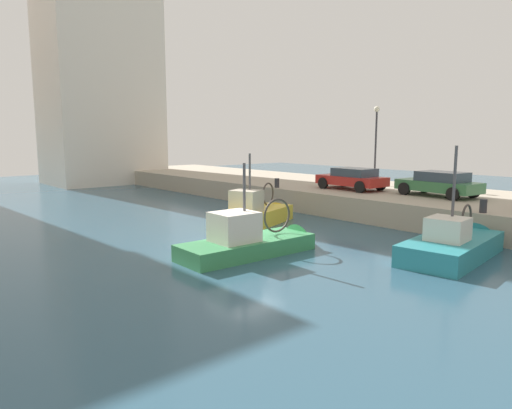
# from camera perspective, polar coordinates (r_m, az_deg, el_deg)

# --- Properties ---
(water_surface) EXTENTS (80.00, 80.00, 0.00)m
(water_surface) POSITION_cam_1_polar(r_m,az_deg,el_deg) (18.69, -1.30, -4.76)
(water_surface) COLOR #2D5166
(water_surface) RESTS_ON ground
(quay_wall) EXTENTS (9.00, 56.00, 1.20)m
(quay_wall) POSITION_cam_1_polar(r_m,az_deg,el_deg) (27.24, 17.73, 0.29)
(quay_wall) COLOR #ADA08C
(quay_wall) RESTS_ON ground
(fishing_boat_green) EXTENTS (5.95, 2.18, 4.13)m
(fishing_boat_green) POSITION_cam_1_polar(r_m,az_deg,el_deg) (17.12, -0.12, -5.39)
(fishing_boat_green) COLOR #388951
(fishing_boat_green) RESTS_ON ground
(fishing_boat_yellow) EXTENTS (5.86, 3.55, 4.24)m
(fishing_boat_yellow) POSITION_cam_1_polar(r_m,az_deg,el_deg) (22.75, 0.24, -2.02)
(fishing_boat_yellow) COLOR gold
(fishing_boat_yellow) RESTS_ON ground
(fishing_boat_teal) EXTENTS (5.94, 2.72, 4.86)m
(fishing_boat_teal) POSITION_cam_1_polar(r_m,az_deg,el_deg) (18.19, 23.08, -5.49)
(fishing_boat_teal) COLOR teal
(fishing_boat_teal) RESTS_ON ground
(parked_car_green) EXTENTS (2.26, 4.21, 1.26)m
(parked_car_green) POSITION_cam_1_polar(r_m,az_deg,el_deg) (25.36, 21.40, 2.40)
(parked_car_green) COLOR #387547
(parked_car_green) RESTS_ON quay_wall
(parked_car_red) EXTENTS (2.10, 4.01, 1.23)m
(parked_car_red) POSITION_cam_1_polar(r_m,az_deg,el_deg) (27.22, 11.63, 3.15)
(parked_car_red) COLOR red
(parked_car_red) RESTS_ON quay_wall
(mooring_bollard_south) EXTENTS (0.28, 0.28, 0.55)m
(mooring_bollard_south) POSITION_cam_1_polar(r_m,az_deg,el_deg) (20.73, 25.92, -0.16)
(mooring_bollard_south) COLOR #2D2D33
(mooring_bollard_south) RESTS_ON quay_wall
(mooring_bollard_mid) EXTENTS (0.28, 0.28, 0.55)m
(mooring_bollard_mid) POSITION_cam_1_polar(r_m,az_deg,el_deg) (27.70, 2.56, 2.63)
(mooring_bollard_mid) COLOR #2D2D33
(mooring_bollard_mid) RESTS_ON quay_wall
(quay_streetlamp) EXTENTS (0.36, 0.36, 4.83)m
(quay_streetlamp) POSITION_cam_1_polar(r_m,az_deg,el_deg) (29.98, 14.40, 8.52)
(quay_streetlamp) COLOR #38383D
(quay_streetlamp) RESTS_ON quay_wall
(waterfront_building_west) EXTENTS (9.60, 7.37, 24.29)m
(waterfront_building_west) POSITION_cam_1_polar(r_m,az_deg,el_deg) (45.46, -18.68, 17.99)
(waterfront_building_west) COLOR silver
(waterfront_building_west) RESTS_ON ground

